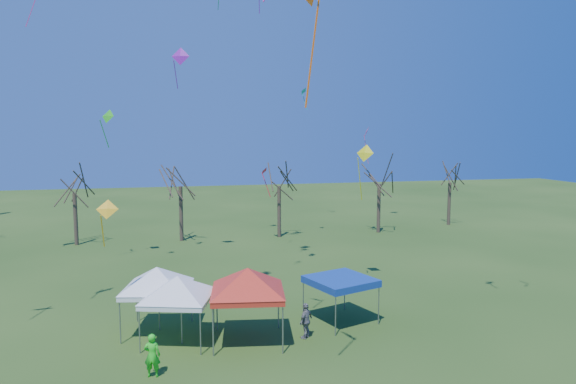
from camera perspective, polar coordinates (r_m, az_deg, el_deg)
The scene contains 19 objects.
ground at distance 21.60m, azimuth -3.28°, elevation -18.28°, with size 140.00×140.00×0.00m, color #274716.
tree_1 at distance 44.72m, azimuth -22.73°, elevation 1.84°, with size 3.42×3.42×7.54m.
tree_2 at distance 43.80m, azimuth -11.91°, elevation 2.77°, with size 3.71×3.71×8.18m.
tree_3 at distance 44.46m, azimuth -1.00°, elevation 2.70°, with size 3.59×3.59×7.91m.
tree_4 at distance 47.27m, azimuth 10.14°, elevation 2.80°, with size 3.58×3.58×7.89m.
tree_5 at distance 52.93m, azimuth 17.60°, elevation 2.63°, with size 3.39×3.39×7.46m.
tent_white_west at distance 24.21m, azimuth -14.37°, elevation -8.54°, with size 3.91×3.91×3.53m.
tent_white_mid at distance 22.93m, azimuth -12.18°, elevation -9.58°, with size 3.70×3.70×3.41m.
tent_red at distance 22.47m, azimuth -4.52°, elevation -8.95°, with size 4.26×4.26×3.80m.
tent_blue at distance 25.08m, azimuth 5.87°, elevation -9.86°, with size 3.51×3.51×2.17m.
person_green at distance 20.68m, azimuth -14.85°, elevation -17.13°, with size 0.61×0.40×1.66m, color #26DA22.
person_grey at distance 23.44m, azimuth 2.01°, elevation -14.09°, with size 0.94×0.39×1.60m, color slate.
kite_1 at distance 22.14m, azimuth -19.47°, elevation -1.88°, with size 0.93×0.62×2.00m.
kite_22 at distance 42.45m, azimuth -2.65°, elevation 2.24°, with size 0.99×1.02×2.58m.
kite_11 at distance 36.65m, azimuth -11.89°, elevation 14.52°, with size 1.27×0.83×2.76m.
kite_13 at distance 37.35m, azimuth -19.42°, elevation 7.90°, with size 1.11×1.05×2.66m.
kite_12 at distance 45.12m, azimuth 8.71°, elevation 6.57°, with size 0.87×1.16×3.29m.
kite_19 at distance 43.11m, azimuth 1.74°, elevation 11.07°, with size 0.81×0.82×1.84m.
kite_17 at distance 30.10m, azimuth 8.52°, elevation 4.21°, with size 1.08×1.13×3.33m.
Camera 1 is at (-3.31, -19.32, 9.06)m, focal length 32.00 mm.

